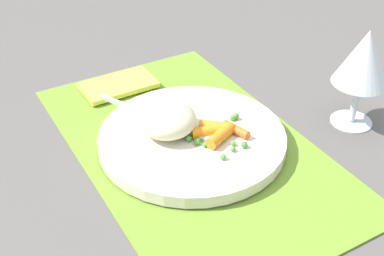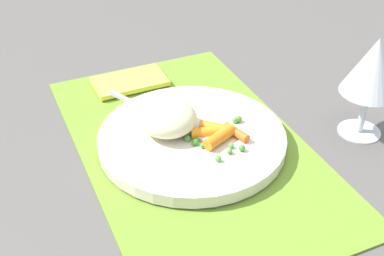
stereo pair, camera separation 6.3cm
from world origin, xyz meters
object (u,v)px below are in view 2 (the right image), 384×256
wine_glass (373,68)px  rice_mound (168,118)px  fork (169,121)px  napkin (130,81)px  plate (192,139)px  carrot_portion (218,133)px

wine_glass → rice_mound: bearing=-108.0°
fork → wine_glass: 0.29m
wine_glass → napkin: (-0.27, -0.27, -0.10)m
plate → napkin: size_ratio=2.20×
carrot_portion → napkin: 0.23m
rice_mound → fork: 0.03m
carrot_portion → wine_glass: (0.04, 0.21, 0.08)m
plate → fork: fork is taller
fork → napkin: size_ratio=1.60×
fork → wine_glass: size_ratio=1.27×
wine_glass → carrot_portion: bearing=-101.7°
rice_mound → fork: rice_mound is taller
plate → carrot_portion: bearing=52.5°
plate → carrot_portion: 0.04m
rice_mound → fork: size_ratio=0.43×
carrot_portion → fork: size_ratio=0.38×
wine_glass → fork: bearing=-111.9°
plate → carrot_portion: carrot_portion is taller
carrot_portion → napkin: size_ratio=0.61×
napkin → wine_glass: bearing=45.5°
fork → napkin: 0.16m
plate → carrot_portion: size_ratio=3.60×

